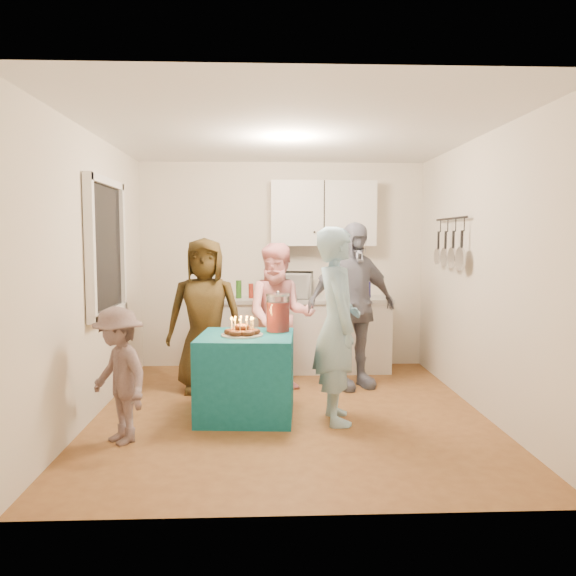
{
  "coord_description": "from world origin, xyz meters",
  "views": [
    {
      "loc": [
        -0.23,
        -5.18,
        1.63
      ],
      "look_at": [
        0.0,
        0.35,
        1.15
      ],
      "focal_mm": 35.0,
      "sensor_mm": 36.0,
      "label": 1
    }
  ],
  "objects_px": {
    "man_birthday": "(337,325)",
    "woman_back_left": "(205,315)",
    "microwave": "(289,285)",
    "woman_back_right": "(352,306)",
    "counter": "(300,336)",
    "woman_back_center": "(280,317)",
    "child_near_left": "(119,375)",
    "punch_jar": "(278,314)",
    "party_table": "(246,375)"
  },
  "relations": [
    {
      "from": "microwave",
      "to": "woman_back_right",
      "type": "bearing_deg",
      "value": -43.37
    },
    {
      "from": "counter",
      "to": "party_table",
      "type": "height_order",
      "value": "counter"
    },
    {
      "from": "man_birthday",
      "to": "child_near_left",
      "type": "height_order",
      "value": "man_birthday"
    },
    {
      "from": "man_birthday",
      "to": "woman_back_center",
      "type": "xyz_separation_m",
      "value": [
        -0.48,
        1.1,
        -0.07
      ]
    },
    {
      "from": "punch_jar",
      "to": "woman_back_left",
      "type": "relative_size",
      "value": 0.21
    },
    {
      "from": "counter",
      "to": "woman_back_left",
      "type": "xyz_separation_m",
      "value": [
        -1.07,
        -0.9,
        0.39
      ]
    },
    {
      "from": "woman_back_right",
      "to": "party_table",
      "type": "bearing_deg",
      "value": -161.02
    },
    {
      "from": "counter",
      "to": "party_table",
      "type": "distance_m",
      "value": 1.89
    },
    {
      "from": "woman_back_left",
      "to": "child_near_left",
      "type": "bearing_deg",
      "value": -108.79
    },
    {
      "from": "microwave",
      "to": "woman_back_right",
      "type": "relative_size",
      "value": 0.32
    },
    {
      "from": "counter",
      "to": "microwave",
      "type": "xyz_separation_m",
      "value": [
        -0.13,
        0.0,
        0.64
      ]
    },
    {
      "from": "microwave",
      "to": "woman_back_left",
      "type": "xyz_separation_m",
      "value": [
        -0.94,
        -0.9,
        -0.25
      ]
    },
    {
      "from": "counter",
      "to": "punch_jar",
      "type": "height_order",
      "value": "punch_jar"
    },
    {
      "from": "party_table",
      "to": "woman_back_left",
      "type": "xyz_separation_m",
      "value": [
        -0.47,
        0.89,
        0.44
      ]
    },
    {
      "from": "microwave",
      "to": "man_birthday",
      "type": "xyz_separation_m",
      "value": [
        0.34,
        -1.97,
        -0.2
      ]
    },
    {
      "from": "counter",
      "to": "woman_back_left",
      "type": "bearing_deg",
      "value": -139.93
    },
    {
      "from": "woman_back_center",
      "to": "woman_back_right",
      "type": "xyz_separation_m",
      "value": [
        0.79,
        0.03,
        0.11
      ]
    },
    {
      "from": "man_birthday",
      "to": "punch_jar",
      "type": "bearing_deg",
      "value": 51.78
    },
    {
      "from": "microwave",
      "to": "woman_back_left",
      "type": "height_order",
      "value": "woman_back_left"
    },
    {
      "from": "counter",
      "to": "woman_back_right",
      "type": "height_order",
      "value": "woman_back_right"
    },
    {
      "from": "microwave",
      "to": "punch_jar",
      "type": "bearing_deg",
      "value": -87.69
    },
    {
      "from": "woman_back_right",
      "to": "child_near_left",
      "type": "relative_size",
      "value": 1.65
    },
    {
      "from": "counter",
      "to": "man_birthday",
      "type": "relative_size",
      "value": 1.26
    },
    {
      "from": "woman_back_center",
      "to": "child_near_left",
      "type": "height_order",
      "value": "woman_back_center"
    },
    {
      "from": "party_table",
      "to": "woman_back_left",
      "type": "distance_m",
      "value": 1.1
    },
    {
      "from": "woman_back_right",
      "to": "punch_jar",
      "type": "bearing_deg",
      "value": -158.19
    },
    {
      "from": "man_birthday",
      "to": "child_near_left",
      "type": "bearing_deg",
      "value": 100.63
    },
    {
      "from": "microwave",
      "to": "party_table",
      "type": "bearing_deg",
      "value": -96.25
    },
    {
      "from": "punch_jar",
      "to": "man_birthday",
      "type": "relative_size",
      "value": 0.2
    },
    {
      "from": "party_table",
      "to": "punch_jar",
      "type": "distance_m",
      "value": 0.65
    },
    {
      "from": "microwave",
      "to": "punch_jar",
      "type": "relative_size",
      "value": 1.7
    },
    {
      "from": "counter",
      "to": "microwave",
      "type": "distance_m",
      "value": 0.65
    },
    {
      "from": "woman_back_center",
      "to": "man_birthday",
      "type": "bearing_deg",
      "value": -63.17
    },
    {
      "from": "woman_back_left",
      "to": "child_near_left",
      "type": "xyz_separation_m",
      "value": [
        -0.53,
        -1.53,
        -0.27
      ]
    },
    {
      "from": "man_birthday",
      "to": "woman_back_left",
      "type": "relative_size",
      "value": 1.06
    },
    {
      "from": "microwave",
      "to": "man_birthday",
      "type": "bearing_deg",
      "value": -71.61
    },
    {
      "from": "woman_back_center",
      "to": "woman_back_right",
      "type": "relative_size",
      "value": 0.88
    },
    {
      "from": "woman_back_right",
      "to": "child_near_left",
      "type": "distance_m",
      "value": 2.68
    },
    {
      "from": "woman_back_center",
      "to": "woman_back_right",
      "type": "bearing_deg",
      "value": 5.75
    },
    {
      "from": "woman_back_left",
      "to": "punch_jar",
      "type": "bearing_deg",
      "value": -42.71
    },
    {
      "from": "counter",
      "to": "woman_back_center",
      "type": "relative_size",
      "value": 1.38
    },
    {
      "from": "punch_jar",
      "to": "man_birthday",
      "type": "height_order",
      "value": "man_birthday"
    },
    {
      "from": "counter",
      "to": "child_near_left",
      "type": "height_order",
      "value": "child_near_left"
    },
    {
      "from": "counter",
      "to": "woman_back_left",
      "type": "height_order",
      "value": "woman_back_left"
    },
    {
      "from": "woman_back_center",
      "to": "child_near_left",
      "type": "relative_size",
      "value": 1.45
    },
    {
      "from": "microwave",
      "to": "counter",
      "type": "bearing_deg",
      "value": 8.5
    },
    {
      "from": "party_table",
      "to": "woman_back_right",
      "type": "bearing_deg",
      "value": 40.5
    },
    {
      "from": "punch_jar",
      "to": "child_near_left",
      "type": "distance_m",
      "value": 1.58
    },
    {
      "from": "man_birthday",
      "to": "woman_back_left",
      "type": "distance_m",
      "value": 1.67
    },
    {
      "from": "punch_jar",
      "to": "man_birthday",
      "type": "bearing_deg",
      "value": -34.46
    }
  ]
}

